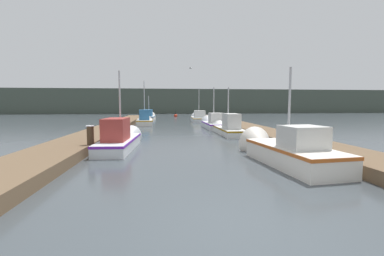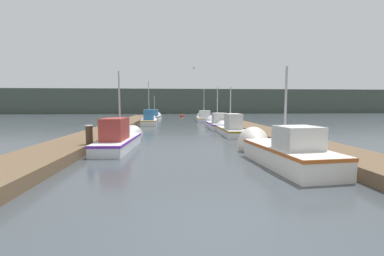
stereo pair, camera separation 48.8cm
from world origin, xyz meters
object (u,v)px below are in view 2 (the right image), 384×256
fishing_boat_0 (280,150)px  mooring_piling_1 (146,115)px  fishing_boat_3 (217,123)px  fishing_boat_5 (204,118)px  channel_buoy (182,116)px  seagull_lead (194,68)px  fishing_boat_1 (121,138)px  fishing_boat_6 (155,116)px  fishing_boat_4 (149,120)px  mooring_piling_0 (89,139)px  fishing_boat_2 (229,128)px

fishing_boat_0 → mooring_piling_1: 28.86m
fishing_boat_3 → fishing_boat_5: 9.06m
channel_buoy → seagull_lead: seagull_lead is taller
fishing_boat_5 → mooring_piling_1: 9.16m
fishing_boat_1 → fishing_boat_0: bearing=-27.5°
fishing_boat_0 → fishing_boat_6: (-6.37, 26.86, -0.04)m
fishing_boat_3 → fishing_boat_4: (-6.33, 4.20, 0.07)m
channel_buoy → fishing_boat_5: bearing=-78.0°
fishing_boat_5 → mooring_piling_1: size_ratio=4.90×
mooring_piling_1 → fishing_boat_4: bearing=-82.3°
fishing_boat_4 → mooring_piling_0: 15.58m
mooring_piling_1 → seagull_lead: 15.64m
fishing_boat_2 → mooring_piling_0: fishing_boat_2 is taller
mooring_piling_1 → seagull_lead: (5.72, -13.79, 4.66)m
fishing_boat_4 → seagull_lead: bearing=-44.3°
channel_buoy → seagull_lead: (0.48, -19.76, 5.10)m
fishing_boat_4 → channel_buoy: fishing_boat_4 is taller
fishing_boat_0 → fishing_boat_6: fishing_boat_0 is taller
fishing_boat_1 → fishing_boat_2: bearing=41.8°
fishing_boat_5 → mooring_piling_1: fishing_boat_5 is taller
fishing_boat_2 → mooring_piling_0: bearing=-138.3°
fishing_boat_0 → seagull_lead: 14.96m
fishing_boat_0 → fishing_boat_6: size_ratio=0.99×
fishing_boat_6 → mooring_piling_1: (-1.28, 0.96, 0.18)m
fishing_boat_6 → seagull_lead: 14.41m
fishing_boat_4 → channel_buoy: 16.41m
fishing_boat_0 → fishing_boat_4: (-6.31, 17.86, 0.00)m
fishing_boat_1 → seagull_lead: 12.19m
fishing_boat_2 → channel_buoy: fishing_boat_2 is taller
fishing_boat_2 → seagull_lead: bearing=112.6°
fishing_boat_5 → mooring_piling_0: size_ratio=4.75×
fishing_boat_1 → mooring_piling_0: bearing=-122.7°
fishing_boat_5 → fishing_boat_3: bearing=-86.9°
fishing_boat_5 → channel_buoy: bearing=104.5°
mooring_piling_0 → channel_buoy: 31.88m
channel_buoy → fishing_boat_0: bearing=-85.9°
fishing_boat_4 → seagull_lead: 7.53m
fishing_boat_2 → fishing_boat_5: fishing_boat_5 is taller
fishing_boat_2 → fishing_boat_4: fishing_boat_4 is taller
fishing_boat_3 → channel_buoy: bearing=96.8°
fishing_boat_0 → fishing_boat_2: bearing=83.4°
fishing_boat_1 → fishing_boat_3: 11.80m
fishing_boat_0 → fishing_boat_6: 27.61m
fishing_boat_6 → mooring_piling_1: 1.62m
fishing_boat_2 → mooring_piling_1: bearing=112.6°
fishing_boat_6 → mooring_piling_0: bearing=-90.1°
fishing_boat_2 → fishing_boat_5: 13.68m
fishing_boat_3 → fishing_boat_5: size_ratio=0.94×
fishing_boat_3 → fishing_boat_4: fishing_boat_4 is taller
fishing_boat_1 → fishing_boat_6: 23.10m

